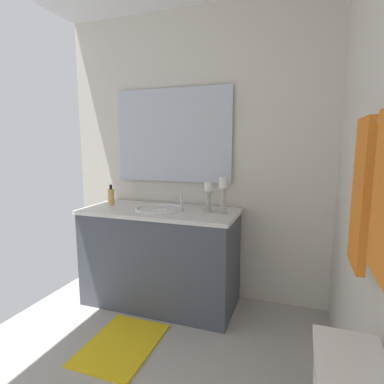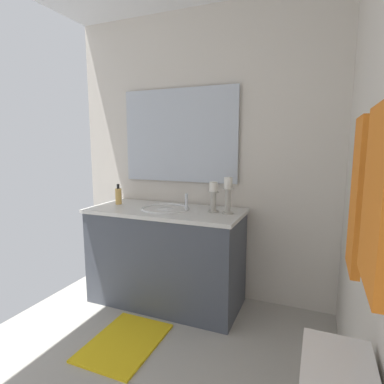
# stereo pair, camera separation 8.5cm
# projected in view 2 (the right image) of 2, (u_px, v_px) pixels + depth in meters

# --- Properties ---
(wall_left) EXTENTS (0.04, 2.36, 2.45)m
(wall_left) POSITION_uv_depth(u_px,v_px,m) (200.00, 157.00, 2.71)
(wall_left) COLOR silver
(wall_left) RESTS_ON ground
(vanity_cabinet) EXTENTS (0.58, 1.28, 0.81)m
(vanity_cabinet) POSITION_uv_depth(u_px,v_px,m) (166.00, 256.00, 2.61)
(vanity_cabinet) COLOR #474C56
(vanity_cabinet) RESTS_ON ground
(sink_basin) EXTENTS (0.40, 0.40, 0.24)m
(sink_basin) POSITION_uv_depth(u_px,v_px,m) (166.00, 214.00, 2.55)
(sink_basin) COLOR white
(sink_basin) RESTS_ON vanity_cabinet
(mirror) EXTENTS (0.02, 1.06, 0.80)m
(mirror) POSITION_uv_depth(u_px,v_px,m) (179.00, 136.00, 2.71)
(mirror) COLOR silver
(candle_holder_tall) EXTENTS (0.09, 0.09, 0.28)m
(candle_holder_tall) POSITION_uv_depth(u_px,v_px,m) (228.00, 195.00, 2.36)
(candle_holder_tall) COLOR #B7B2A5
(candle_holder_tall) RESTS_ON vanity_cabinet
(candle_holder_short) EXTENTS (0.09, 0.09, 0.24)m
(candle_holder_short) POSITION_uv_depth(u_px,v_px,m) (213.00, 196.00, 2.42)
(candle_holder_short) COLOR #B7B2A5
(candle_holder_short) RESTS_ON vanity_cabinet
(soap_bottle) EXTENTS (0.06, 0.06, 0.18)m
(soap_bottle) POSITION_uv_depth(u_px,v_px,m) (118.00, 196.00, 2.75)
(soap_bottle) COLOR #E5B259
(soap_bottle) RESTS_ON vanity_cabinet
(towel_bar) EXTENTS (0.77, 0.02, 0.02)m
(towel_bar) POSITION_uv_depth(u_px,v_px,m) (380.00, 118.00, 0.86)
(towel_bar) COLOR silver
(towel_near_vanity) EXTENTS (0.22, 0.03, 0.54)m
(towel_near_vanity) POSITION_uv_depth(u_px,v_px,m) (358.00, 195.00, 1.08)
(towel_near_vanity) COLOR orange
(towel_near_vanity) RESTS_ON towel_bar
(towel_center) EXTENTS (0.28, 0.03, 0.44)m
(towel_center) POSITION_uv_depth(u_px,v_px,m) (378.00, 198.00, 0.72)
(towel_center) COLOR orange
(towel_center) RESTS_ON towel_bar
(bath_mat) EXTENTS (0.60, 0.44, 0.02)m
(bath_mat) POSITION_uv_depth(u_px,v_px,m) (125.00, 342.00, 2.10)
(bath_mat) COLOR yellow
(bath_mat) RESTS_ON ground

